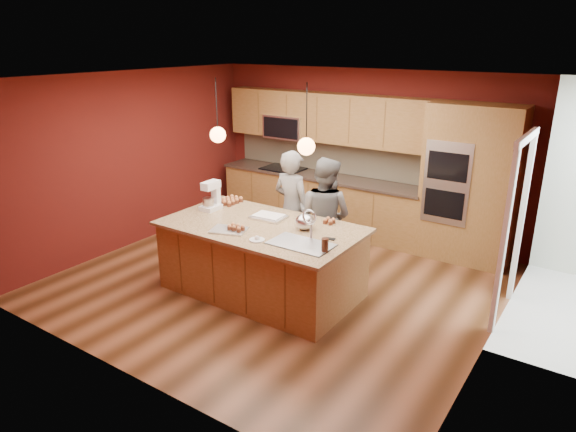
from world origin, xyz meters
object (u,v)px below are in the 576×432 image
Objects in this scene: person_right at (324,217)px; stand_mixer at (211,197)px; island at (262,259)px; mixing_bowl at (305,222)px; person_left at (292,209)px.

person_right is 4.22× the size of stand_mixer.
person_right is (0.35, 0.96, 0.36)m from island.
mixing_bowl is (0.52, 0.19, 0.55)m from island.
person_left reaches higher than stand_mixer.
person_right is at bearing 102.24° from mixing_bowl.
person_left is 0.53m from person_right.
person_right is at bearing -172.98° from person_left.
person_left is 4.30× the size of stand_mixer.
mixing_bowl is at bearing 20.18° from island.
stand_mixer is at bearing -177.88° from mixing_bowl.
island reaches higher than mixing_bowl.
mixing_bowl is (0.17, -0.77, 0.19)m from person_right.
stand_mixer is 1.48m from mixing_bowl.
person_left is (-0.18, 0.96, 0.37)m from island.
person_left reaches higher than mixing_bowl.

